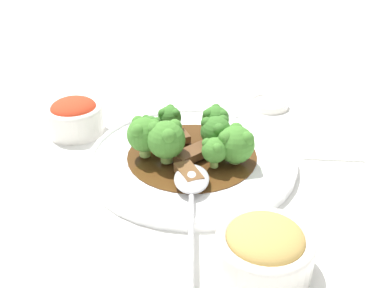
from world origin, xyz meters
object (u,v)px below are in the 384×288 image
(main_plate, at_px, (192,158))
(broccoli_floret_6, at_px, (216,131))
(side_bowl_kimchi, at_px, (75,116))
(broccoli_floret_3, at_px, (166,139))
(broccoli_floret_7, at_px, (236,143))
(side_bowl_appetizer, at_px, (264,248))
(broccoli_floret_4, at_px, (215,119))
(sauce_dish, at_px, (269,104))
(beef_strip_1, at_px, (169,139))
(serving_spoon, at_px, (192,186))
(beef_strip_2, at_px, (189,174))
(beef_strip_0, at_px, (196,152))
(broccoli_floret_5, at_px, (150,127))
(broccoli_floret_1, at_px, (170,117))
(broccoli_floret_0, at_px, (214,150))
(broccoli_floret_2, at_px, (144,134))

(main_plate, bearing_deg, broccoli_floret_6, -155.57)
(side_bowl_kimchi, bearing_deg, broccoli_floret_3, 157.88)
(broccoli_floret_7, relative_size, side_bowl_appetizer, 0.52)
(broccoli_floret_4, xyz_separation_m, side_bowl_kimchi, (0.24, 0.01, -0.02))
(sauce_dish, bearing_deg, broccoli_floret_4, 69.29)
(beef_strip_1, xyz_separation_m, side_bowl_kimchi, (0.17, -0.02, 0.01))
(main_plate, xyz_separation_m, beef_strip_1, (0.04, -0.02, 0.01))
(broccoli_floret_3, xyz_separation_m, serving_spoon, (-0.05, 0.06, -0.03))
(beef_strip_2, bearing_deg, beef_strip_0, -84.92)
(broccoli_floret_5, height_order, serving_spoon, broccoli_floret_5)
(broccoli_floret_3, xyz_separation_m, side_bowl_kimchi, (0.19, -0.08, -0.03))
(side_bowl_appetizer, bearing_deg, side_bowl_kimchi, -33.39)
(main_plate, xyz_separation_m, broccoli_floret_1, (0.05, -0.05, 0.04))
(beef_strip_0, relative_size, broccoli_floret_7, 1.36)
(beef_strip_2, xyz_separation_m, broccoli_floret_7, (-0.05, -0.06, 0.02))
(main_plate, relative_size, broccoli_floret_1, 6.95)
(broccoli_floret_1, bearing_deg, main_plate, 134.51)
(main_plate, bearing_deg, broccoli_floret_0, 145.47)
(broccoli_floret_5, bearing_deg, broccoli_floret_6, 175.78)
(beef_strip_0, bearing_deg, broccoli_floret_1, -44.93)
(beef_strip_1, height_order, broccoli_floret_1, broccoli_floret_1)
(beef_strip_0, relative_size, side_bowl_kimchi, 0.79)
(beef_strip_1, distance_m, broccoli_floret_0, 0.10)
(broccoli_floret_1, relative_size, broccoli_floret_3, 0.71)
(broccoli_floret_3, height_order, broccoli_floret_5, broccoli_floret_3)
(side_bowl_kimchi, bearing_deg, beef_strip_0, 167.16)
(broccoli_floret_0, height_order, broccoli_floret_4, broccoli_floret_4)
(broccoli_floret_4, relative_size, sauce_dish, 0.72)
(side_bowl_kimchi, bearing_deg, broccoli_floret_7, 169.82)
(broccoli_floret_4, relative_size, broccoli_floret_5, 1.35)
(broccoli_floret_6, relative_size, sauce_dish, 0.76)
(broccoli_floret_4, distance_m, side_bowl_appetizer, 0.27)
(main_plate, distance_m, broccoli_floret_2, 0.08)
(beef_strip_0, bearing_deg, sauce_dish, -108.49)
(main_plate, distance_m, beef_strip_1, 0.05)
(main_plate, xyz_separation_m, broccoli_floret_7, (-0.07, 0.01, 0.04))
(broccoli_floret_3, relative_size, broccoli_floret_6, 1.13)
(broccoli_floret_5, bearing_deg, broccoli_floret_4, -160.62)
(broccoli_floret_2, bearing_deg, broccoli_floret_5, -78.90)
(broccoli_floret_2, relative_size, sauce_dish, 0.83)
(broccoli_floret_6, bearing_deg, broccoli_floret_3, 37.50)
(broccoli_floret_4, bearing_deg, broccoli_floret_7, 124.67)
(serving_spoon, xyz_separation_m, side_bowl_appetizer, (-0.11, 0.09, 0.00))
(broccoli_floret_2, distance_m, side_bowl_appetizer, 0.26)
(beef_strip_1, distance_m, beef_strip_2, 0.10)
(broccoli_floret_1, relative_size, side_bowl_kimchi, 0.47)
(main_plate, bearing_deg, broccoli_floret_3, 48.26)
(beef_strip_2, bearing_deg, serving_spoon, 113.64)
(broccoli_floret_3, bearing_deg, broccoli_floret_7, -164.98)
(broccoli_floret_6, bearing_deg, broccoli_floret_4, -76.02)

